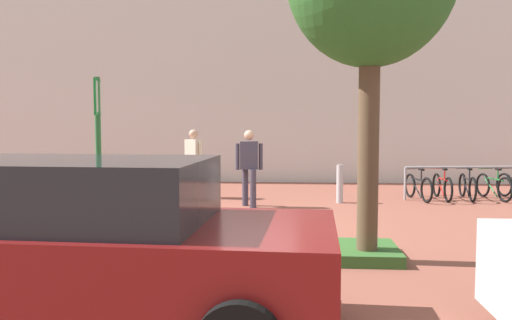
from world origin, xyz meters
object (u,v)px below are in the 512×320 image
Objects in this scene: car_maroon_wagon at (90,246)px; parking_sign_post at (98,139)px; bike_rack_cluster at (468,185)px; bike_at_sign at (106,227)px; bollard_steel at (340,184)px; person_suited_navy at (249,163)px; person_shirt_blue at (194,159)px.

parking_sign_post is at bearing 109.66° from car_maroon_wagon.
car_maroon_wagon is (-6.10, -8.42, 0.41)m from bike_rack_cluster.
bike_at_sign is at bearing 107.99° from car_maroon_wagon.
car_maroon_wagon is (-2.91, -7.64, 0.31)m from bollard_steel.
person_suited_navy is (-2.08, -0.75, 0.53)m from bollard_steel.
bollard_steel is at bearing 19.72° from person_suited_navy.
bollard_steel is (3.85, 5.00, -1.19)m from parking_sign_post.
person_suited_navy is at bearing 83.17° from car_maroon_wagon.
person_shirt_blue is at bearing -177.98° from bike_rack_cluster.
person_shirt_blue reaches higher than bike_rack_cluster.
person_suited_navy is at bearing -163.87° from bike_rack_cluster.
parking_sign_post reaches higher than person_suited_navy.
bike_at_sign is 0.98× the size of person_suited_navy.
parking_sign_post is at bearing -112.62° from person_suited_navy.
person_suited_navy is at bearing -40.32° from person_shirt_blue.
person_shirt_blue is (-3.59, 0.54, 0.53)m from bollard_steel.
bike_rack_cluster is at bearing 39.35° from parking_sign_post.
parking_sign_post is 4.65m from person_suited_navy.
bike_at_sign is at bearing -127.97° from bollard_steel.
person_suited_navy is at bearing 67.34° from bike_at_sign.
person_suited_navy is (1.72, 4.13, 0.63)m from bike_at_sign.
car_maroon_wagon is at bearing -85.20° from person_shirt_blue.
car_maroon_wagon is (0.94, -2.64, -0.89)m from parking_sign_post.
person_shirt_blue is 8.21m from car_maroon_wagon.
parking_sign_post is at bearing -92.66° from person_shirt_blue.
car_maroon_wagon is (0.90, -2.76, 0.41)m from bike_at_sign.
bike_rack_cluster is at bearing 2.02° from person_shirt_blue.
person_shirt_blue is at bearing 171.47° from bollard_steel.
bike_at_sign is at bearing -112.66° from person_suited_navy.
bike_rack_cluster is at bearing 38.94° from bike_at_sign.
person_shirt_blue is at bearing 139.68° from person_suited_navy.
car_maroon_wagon is at bearing -125.92° from bike_rack_cluster.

